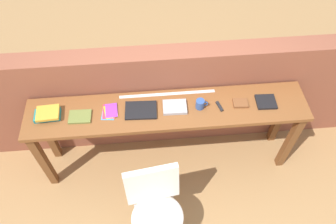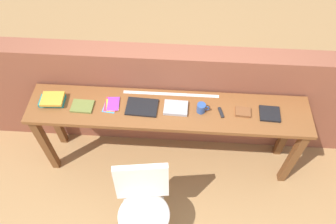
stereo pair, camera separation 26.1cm
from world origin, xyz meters
TOP-DOWN VIEW (x-y plane):
  - ground_plane at (0.00, 0.00)m, footprint 40.00×40.00m
  - brick_wall_back at (0.00, 0.64)m, footprint 6.00×0.20m
  - sideboard at (0.00, 0.30)m, footprint 2.50×0.44m
  - chair_white_moulded at (-0.16, -0.44)m, footprint 0.50×0.51m
  - book_stack_leftmost at (-1.03, 0.31)m, footprint 0.22×0.17m
  - magazine_cycling at (-0.76, 0.27)m, footprint 0.19×0.15m
  - pamphlet_pile_colourful at (-0.50, 0.31)m, footprint 0.15×0.18m
  - book_open_centre at (-0.23, 0.30)m, footprint 0.28×0.21m
  - book_grey_hardcover at (0.06, 0.30)m, footprint 0.21×0.16m
  - mug at (0.29, 0.29)m, footprint 0.11×0.08m
  - multitool_folded at (0.46, 0.28)m, footprint 0.05×0.11m
  - leather_journal_brown at (0.65, 0.30)m, footprint 0.14×0.11m
  - book_repair_rightmost at (0.88, 0.29)m, footprint 0.18×0.17m
  - ruler_metal_back_edge at (0.01, 0.47)m, footprint 0.87×0.03m

SIDE VIEW (x-z plane):
  - ground_plane at x=0.00m, z-range 0.00..0.00m
  - chair_white_moulded at x=-0.16m, z-range 0.08..0.97m
  - brick_wall_back at x=0.00m, z-range 0.00..1.24m
  - sideboard at x=0.00m, z-range 0.30..1.18m
  - ruler_metal_back_edge at x=0.01m, z-range 0.88..0.88m
  - pamphlet_pile_colourful at x=-0.50m, z-range 0.88..0.89m
  - multitool_folded at x=0.46m, z-range 0.88..0.90m
  - magazine_cycling at x=-0.76m, z-range 0.88..0.90m
  - book_open_centre at x=-0.23m, z-range 0.88..0.90m
  - book_repair_rightmost at x=0.88m, z-range 0.88..0.90m
  - leather_journal_brown at x=0.65m, z-range 0.88..0.90m
  - book_grey_hardcover at x=0.06m, z-range 0.88..0.91m
  - book_stack_leftmost at x=-1.03m, z-range 0.88..0.94m
  - mug at x=0.29m, z-range 0.88..0.97m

